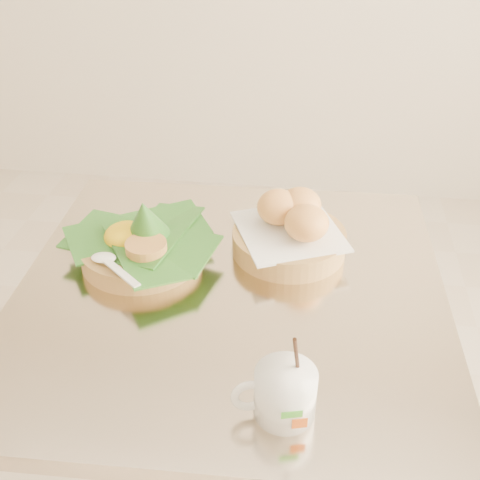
# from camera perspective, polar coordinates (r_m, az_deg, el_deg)

# --- Properties ---
(cafe_table) EXTENTS (0.72, 0.72, 0.75)m
(cafe_table) POSITION_cam_1_polar(r_m,az_deg,el_deg) (1.14, -0.82, -13.40)
(cafe_table) COLOR gray
(cafe_table) RESTS_ON floor
(rice_basket) EXTENTS (0.26, 0.26, 0.13)m
(rice_basket) POSITION_cam_1_polar(r_m,az_deg,el_deg) (1.05, -9.43, -0.25)
(rice_basket) COLOR tan
(rice_basket) RESTS_ON cafe_table
(bread_basket) EXTENTS (0.22, 0.22, 0.10)m
(bread_basket) POSITION_cam_1_polar(r_m,az_deg,el_deg) (1.06, 4.87, 0.98)
(bread_basket) COLOR tan
(bread_basket) RESTS_ON cafe_table
(coffee_mug) EXTENTS (0.11, 0.08, 0.14)m
(coffee_mug) POSITION_cam_1_polar(r_m,az_deg,el_deg) (0.78, 4.14, -14.18)
(coffee_mug) COLOR white
(coffee_mug) RESTS_ON cafe_table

